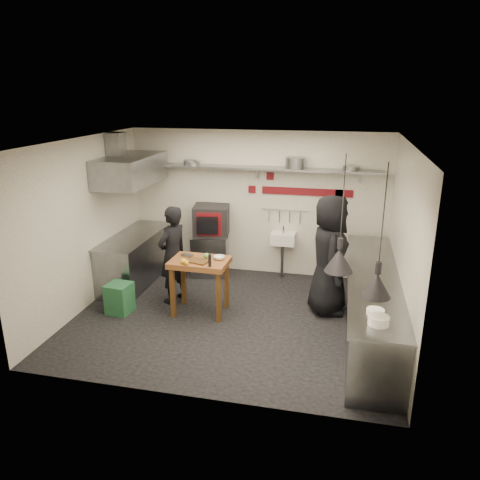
% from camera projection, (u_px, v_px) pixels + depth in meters
% --- Properties ---
extents(floor, '(5.00, 5.00, 0.00)m').
position_uv_depth(floor, '(232.00, 317.00, 7.57)').
color(floor, black).
rests_on(floor, ground).
extents(ceiling, '(5.00, 5.00, 0.00)m').
position_uv_depth(ceiling, '(231.00, 142.00, 6.70)').
color(ceiling, beige).
rests_on(ceiling, floor).
extents(wall_back, '(5.00, 0.04, 2.80)m').
position_uv_depth(wall_back, '(257.00, 204.00, 9.08)').
color(wall_back, silver).
rests_on(wall_back, floor).
extents(wall_front, '(5.00, 0.04, 2.80)m').
position_uv_depth(wall_front, '(187.00, 290.00, 5.19)').
color(wall_front, silver).
rests_on(wall_front, floor).
extents(wall_left, '(0.04, 4.20, 2.80)m').
position_uv_depth(wall_left, '(84.00, 225.00, 7.66)').
color(wall_left, silver).
rests_on(wall_left, floor).
extents(wall_right, '(0.04, 4.20, 2.80)m').
position_uv_depth(wall_right, '(403.00, 246.00, 6.61)').
color(wall_right, silver).
rests_on(wall_right, floor).
extents(red_band_horiz, '(1.70, 0.02, 0.14)m').
position_uv_depth(red_band_horiz, '(307.00, 192.00, 8.78)').
color(red_band_horiz, '#610D14').
rests_on(red_band_horiz, wall_back).
extents(red_band_vert, '(0.14, 0.02, 1.10)m').
position_uv_depth(red_band_vert, '(338.00, 218.00, 8.80)').
color(red_band_vert, '#610D14').
rests_on(red_band_vert, wall_back).
extents(red_tile_a, '(0.14, 0.02, 0.14)m').
position_uv_depth(red_tile_a, '(270.00, 176.00, 8.84)').
color(red_tile_a, '#610D14').
rests_on(red_tile_a, wall_back).
extents(red_tile_b, '(0.14, 0.02, 0.14)m').
position_uv_depth(red_tile_b, '(252.00, 189.00, 9.00)').
color(red_tile_b, '#610D14').
rests_on(red_tile_b, wall_back).
extents(back_shelf, '(4.60, 0.34, 0.04)m').
position_uv_depth(back_shelf, '(256.00, 168.00, 8.70)').
color(back_shelf, slate).
rests_on(back_shelf, wall_back).
extents(shelf_bracket_left, '(0.04, 0.06, 0.24)m').
position_uv_depth(shelf_bracket_left, '(163.00, 169.00, 9.26)').
color(shelf_bracket_left, slate).
rests_on(shelf_bracket_left, wall_back).
extents(shelf_bracket_mid, '(0.04, 0.06, 0.24)m').
position_uv_depth(shelf_bracket_mid, '(257.00, 172.00, 8.87)').
color(shelf_bracket_mid, slate).
rests_on(shelf_bracket_mid, wall_back).
extents(shelf_bracket_right, '(0.04, 0.06, 0.24)m').
position_uv_depth(shelf_bracket_right, '(360.00, 176.00, 8.47)').
color(shelf_bracket_right, slate).
rests_on(shelf_bracket_right, wall_back).
extents(pan_far_left, '(0.26, 0.26, 0.09)m').
position_uv_depth(pan_far_left, '(190.00, 162.00, 8.94)').
color(pan_far_left, slate).
rests_on(pan_far_left, back_shelf).
extents(pan_mid_left, '(0.35, 0.35, 0.07)m').
position_uv_depth(pan_mid_left, '(193.00, 163.00, 8.94)').
color(pan_mid_left, slate).
rests_on(pan_mid_left, back_shelf).
extents(stock_pot, '(0.45, 0.45, 0.20)m').
position_uv_depth(stock_pot, '(295.00, 163.00, 8.51)').
color(stock_pot, slate).
rests_on(stock_pot, back_shelf).
extents(pan_right, '(0.28, 0.28, 0.08)m').
position_uv_depth(pan_right, '(350.00, 168.00, 8.32)').
color(pan_right, slate).
rests_on(pan_right, back_shelf).
extents(oven_stand, '(0.78, 0.73, 0.80)m').
position_uv_depth(oven_stand, '(210.00, 255.00, 9.25)').
color(oven_stand, slate).
rests_on(oven_stand, floor).
extents(combi_oven, '(0.76, 0.72, 0.58)m').
position_uv_depth(combi_oven, '(212.00, 220.00, 9.10)').
color(combi_oven, black).
rests_on(combi_oven, oven_stand).
extents(oven_door, '(0.48, 0.11, 0.46)m').
position_uv_depth(oven_door, '(209.00, 224.00, 8.81)').
color(oven_door, '#610D14').
rests_on(oven_door, combi_oven).
extents(oven_glass, '(0.40, 0.08, 0.34)m').
position_uv_depth(oven_glass, '(207.00, 226.00, 8.74)').
color(oven_glass, black).
rests_on(oven_glass, oven_door).
extents(hand_sink, '(0.46, 0.34, 0.22)m').
position_uv_depth(hand_sink, '(283.00, 239.00, 8.99)').
color(hand_sink, white).
rests_on(hand_sink, wall_back).
extents(sink_tap, '(0.03, 0.03, 0.14)m').
position_uv_depth(sink_tap, '(283.00, 230.00, 8.94)').
color(sink_tap, slate).
rests_on(sink_tap, hand_sink).
extents(sink_drain, '(0.06, 0.06, 0.66)m').
position_uv_depth(sink_drain, '(282.00, 261.00, 9.09)').
color(sink_drain, slate).
rests_on(sink_drain, floor).
extents(utensil_rail, '(0.90, 0.02, 0.02)m').
position_uv_depth(utensil_rail, '(285.00, 210.00, 8.96)').
color(utensil_rail, slate).
rests_on(utensil_rail, wall_back).
extents(counter_right, '(0.70, 3.80, 0.90)m').
position_uv_depth(counter_right, '(372.00, 305.00, 6.98)').
color(counter_right, slate).
rests_on(counter_right, floor).
extents(counter_right_top, '(0.76, 3.90, 0.03)m').
position_uv_depth(counter_right_top, '(374.00, 276.00, 6.83)').
color(counter_right_top, slate).
rests_on(counter_right_top, counter_right).
extents(plate_stack, '(0.32, 0.32, 0.11)m').
position_uv_depth(plate_stack, '(379.00, 320.00, 5.38)').
color(plate_stack, white).
rests_on(plate_stack, counter_right_top).
extents(small_bowl_right, '(0.28, 0.28, 0.05)m').
position_uv_depth(small_bowl_right, '(375.00, 311.00, 5.66)').
color(small_bowl_right, white).
rests_on(small_bowl_right, counter_right_top).
extents(counter_left, '(0.70, 1.90, 0.90)m').
position_uv_depth(counter_left, '(135.00, 259.00, 8.85)').
color(counter_left, slate).
rests_on(counter_left, floor).
extents(counter_left_top, '(0.76, 2.00, 0.03)m').
position_uv_depth(counter_left_top, '(133.00, 236.00, 8.71)').
color(counter_left_top, slate).
rests_on(counter_left_top, counter_left).
extents(extractor_hood, '(0.78, 1.60, 0.50)m').
position_uv_depth(extractor_hood, '(131.00, 170.00, 8.32)').
color(extractor_hood, slate).
rests_on(extractor_hood, ceiling).
extents(hood_duct, '(0.28, 0.28, 0.50)m').
position_uv_depth(hood_duct, '(116.00, 147.00, 8.25)').
color(hood_duct, slate).
rests_on(hood_duct, ceiling).
extents(green_bin, '(0.41, 0.41, 0.50)m').
position_uv_depth(green_bin, '(120.00, 298.00, 7.67)').
color(green_bin, '#215B34').
rests_on(green_bin, floor).
extents(prep_table, '(0.93, 0.66, 0.92)m').
position_uv_depth(prep_table, '(200.00, 286.00, 7.61)').
color(prep_table, brown).
rests_on(prep_table, floor).
extents(cutting_board, '(0.39, 0.32, 0.02)m').
position_uv_depth(cutting_board, '(198.00, 261.00, 7.38)').
color(cutting_board, '#4F3215').
rests_on(cutting_board, prep_table).
extents(pepper_mill, '(0.05, 0.05, 0.20)m').
position_uv_depth(pepper_mill, '(210.00, 260.00, 7.16)').
color(pepper_mill, black).
rests_on(pepper_mill, prep_table).
extents(lemon_a, '(0.10, 0.10, 0.09)m').
position_uv_depth(lemon_a, '(183.00, 261.00, 7.30)').
color(lemon_a, gold).
rests_on(lemon_a, prep_table).
extents(lemon_b, '(0.09, 0.09, 0.08)m').
position_uv_depth(lemon_b, '(186.00, 263.00, 7.25)').
color(lemon_b, gold).
rests_on(lemon_b, prep_table).
extents(veg_ball, '(0.11, 0.11, 0.09)m').
position_uv_depth(veg_ball, '(206.00, 256.00, 7.51)').
color(veg_ball, '#5A9A46').
rests_on(veg_ball, prep_table).
extents(steel_tray, '(0.21, 0.17, 0.03)m').
position_uv_depth(steel_tray, '(187.00, 256.00, 7.62)').
color(steel_tray, slate).
rests_on(steel_tray, prep_table).
extents(bowl, '(0.21, 0.21, 0.06)m').
position_uv_depth(bowl, '(219.00, 258.00, 7.49)').
color(bowl, white).
rests_on(bowl, prep_table).
extents(heat_lamp_near, '(0.47, 0.47, 1.49)m').
position_uv_depth(heat_lamp_near, '(342.00, 215.00, 5.74)').
color(heat_lamp_near, black).
rests_on(heat_lamp_near, ceiling).
extents(heat_lamp_far, '(0.38, 0.38, 1.53)m').
position_uv_depth(heat_lamp_far, '(382.00, 232.00, 5.09)').
color(heat_lamp_far, black).
rests_on(heat_lamp_far, ceiling).
extents(chef_left, '(0.63, 0.73, 1.69)m').
position_uv_depth(chef_left, '(173.00, 255.00, 7.91)').
color(chef_left, black).
rests_on(chef_left, floor).
extents(chef_right, '(0.74, 1.03, 1.96)m').
position_uv_depth(chef_right, '(329.00, 255.00, 7.49)').
color(chef_right, black).
rests_on(chef_right, floor).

